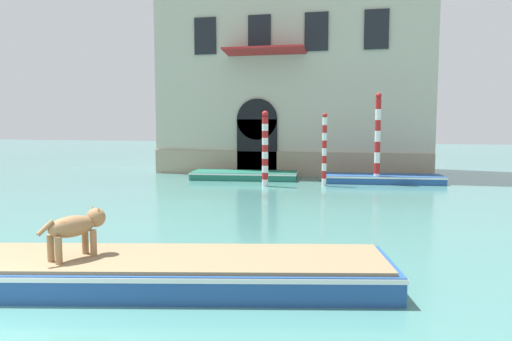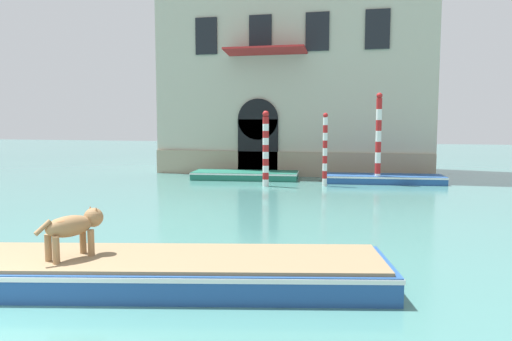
% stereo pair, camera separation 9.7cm
% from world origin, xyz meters
% --- Properties ---
extents(palazzo_left, '(14.90, 7.40, 19.37)m').
position_xyz_m(palazzo_left, '(1.17, 24.14, 9.66)').
color(palazzo_left, '#BCB29E').
rests_on(palazzo_left, ground_plane).
extents(boat_foreground, '(8.65, 3.77, 0.55)m').
position_xyz_m(boat_foreground, '(1.84, 3.23, 0.29)').
color(boat_foreground, '#234C8C').
rests_on(boat_foreground, ground_plane).
extents(dog_on_deck, '(0.75, 1.20, 0.86)m').
position_xyz_m(dog_on_deck, '(0.48, 2.84, 1.11)').
color(dog_on_deck, '#997047').
rests_on(dog_on_deck, boat_foreground).
extents(boat_moored_near_palazzo, '(5.44, 2.40, 0.39)m').
position_xyz_m(boat_moored_near_palazzo, '(-0.67, 19.28, 0.21)').
color(boat_moored_near_palazzo, '#1E6651').
rests_on(boat_moored_near_palazzo, ground_plane).
extents(boat_moored_far, '(5.79, 2.21, 0.38)m').
position_xyz_m(boat_moored_far, '(6.04, 19.37, 0.20)').
color(boat_moored_far, '#234C8C').
rests_on(boat_moored_far, ground_plane).
extents(mooring_pole_0, '(0.22, 0.22, 3.29)m').
position_xyz_m(mooring_pole_0, '(3.47, 17.62, 1.66)').
color(mooring_pole_0, white).
rests_on(mooring_pole_0, ground_plane).
extents(mooring_pole_1, '(0.27, 0.27, 4.22)m').
position_xyz_m(mooring_pole_1, '(5.80, 18.80, 2.13)').
color(mooring_pole_1, white).
rests_on(mooring_pole_1, ground_plane).
extents(mooring_pole_2, '(0.29, 0.29, 3.39)m').
position_xyz_m(mooring_pole_2, '(0.89, 16.94, 1.72)').
color(mooring_pole_2, white).
rests_on(mooring_pole_2, ground_plane).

